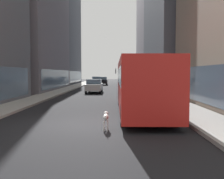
{
  "coord_description": "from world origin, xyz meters",
  "views": [
    {
      "loc": [
        1.29,
        -11.69,
        2.31
      ],
      "look_at": [
        1.12,
        3.06,
        1.4
      ],
      "focal_mm": 41.86,
      "sensor_mm": 36.0,
      "label": 1
    }
  ],
  "objects_px": {
    "car_black_suv": "(103,81)",
    "dalmatian_dog": "(106,117)",
    "car_white_van": "(94,86)",
    "transit_bus": "(140,82)",
    "car_grey_wagon": "(130,88)",
    "car_silver_sedan": "(97,80)"
  },
  "relations": [
    {
      "from": "car_silver_sedan",
      "to": "car_black_suv",
      "type": "height_order",
      "value": "same"
    },
    {
      "from": "car_grey_wagon",
      "to": "dalmatian_dog",
      "type": "height_order",
      "value": "car_grey_wagon"
    },
    {
      "from": "dalmatian_dog",
      "to": "car_white_van",
      "type": "bearing_deg",
      "value": 95.83
    },
    {
      "from": "car_grey_wagon",
      "to": "dalmatian_dog",
      "type": "bearing_deg",
      "value": -96.58
    },
    {
      "from": "car_grey_wagon",
      "to": "car_white_van",
      "type": "distance_m",
      "value": 5.89
    },
    {
      "from": "car_black_suv",
      "to": "car_white_van",
      "type": "bearing_deg",
      "value": -90.0
    },
    {
      "from": "car_grey_wagon",
      "to": "dalmatian_dog",
      "type": "xyz_separation_m",
      "value": [
        -1.89,
        -16.36,
        -0.31
      ]
    },
    {
      "from": "transit_bus",
      "to": "dalmatian_dog",
      "type": "relative_size",
      "value": 11.98
    },
    {
      "from": "car_silver_sedan",
      "to": "car_grey_wagon",
      "type": "height_order",
      "value": "same"
    },
    {
      "from": "car_silver_sedan",
      "to": "car_white_van",
      "type": "distance_m",
      "value": 26.86
    },
    {
      "from": "car_grey_wagon",
      "to": "car_black_suv",
      "type": "relative_size",
      "value": 1.02
    },
    {
      "from": "car_black_suv",
      "to": "dalmatian_dog",
      "type": "height_order",
      "value": "car_black_suv"
    },
    {
      "from": "car_grey_wagon",
      "to": "car_white_van",
      "type": "xyz_separation_m",
      "value": [
        -4.0,
        4.32,
        0.0
      ]
    },
    {
      "from": "car_white_van",
      "to": "dalmatian_dog",
      "type": "distance_m",
      "value": 20.79
    },
    {
      "from": "car_black_suv",
      "to": "dalmatian_dog",
      "type": "bearing_deg",
      "value": -87.1
    },
    {
      "from": "transit_bus",
      "to": "car_white_van",
      "type": "bearing_deg",
      "value": 104.22
    },
    {
      "from": "car_black_suv",
      "to": "transit_bus",
      "type": "bearing_deg",
      "value": -83.8
    },
    {
      "from": "transit_bus",
      "to": "dalmatian_dog",
      "type": "bearing_deg",
      "value": -111.08
    },
    {
      "from": "transit_bus",
      "to": "car_black_suv",
      "type": "bearing_deg",
      "value": 96.2
    },
    {
      "from": "car_silver_sedan",
      "to": "car_white_van",
      "type": "relative_size",
      "value": 0.93
    },
    {
      "from": "car_grey_wagon",
      "to": "car_black_suv",
      "type": "height_order",
      "value": "same"
    },
    {
      "from": "car_white_van",
      "to": "dalmatian_dog",
      "type": "height_order",
      "value": "car_white_van"
    }
  ]
}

